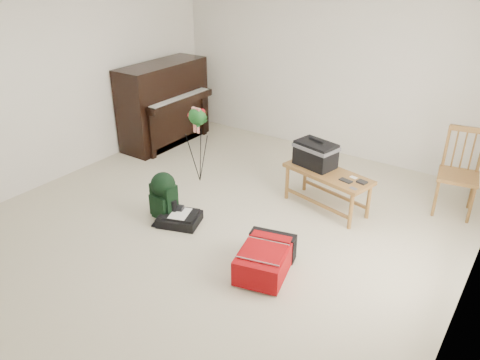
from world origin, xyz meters
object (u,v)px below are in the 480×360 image
Objects in this scene: piano at (165,106)px; black_duffel at (180,218)px; bench at (317,161)px; dining_chair at (459,173)px; red_suitcase at (268,257)px; green_backpack at (164,194)px; flower_stand at (199,145)px.

piano is 2.57m from black_duffel.
bench is 1.12× the size of dining_chair.
red_suitcase is at bearing -32.07° from piano.
bench reaches higher than green_backpack.
flower_stand is at bearing -155.85° from bench.
black_duffel is at bearing 158.80° from red_suitcase.
green_backpack reaches higher than black_duffel.
dining_chair is at bearing 24.63° from flower_stand.
green_backpack is 1.03m from flower_stand.
dining_chair is at bearing 47.49° from red_suitcase.
dining_chair is (1.41, 0.77, -0.08)m from bench.
bench is at bearing -9.72° from piano.
piano is at bearing 134.74° from green_backpack.
red_suitcase is (-1.20, -2.20, -0.34)m from dining_chair.
piano is 1.53m from flower_stand.
bench is at bearing -160.70° from dining_chair.
piano is at bearing 174.39° from dining_chair.
green_backpack is 0.55× the size of flower_stand.
flower_stand is (-2.95, -1.07, 0.02)m from dining_chair.
dining_chair is (4.26, 0.28, -0.11)m from piano.
flower_stand reaches higher than green_backpack.
bench is 1.57m from flower_stand.
dining_chair is 1.86× the size of black_duffel.
bench is 1.81m from green_backpack.
green_backpack is at bearing 161.09° from black_duffel.
piano is 3.64m from red_suitcase.
dining_chair reaches higher than red_suitcase.
red_suitcase is at bearing -128.01° from dining_chair.
flower_stand is (-0.50, 0.97, 0.44)m from black_duffel.
red_suitcase is (0.21, -1.43, -0.42)m from bench.
bench is 1.08× the size of flower_stand.
green_backpack is at bearing -69.33° from flower_stand.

